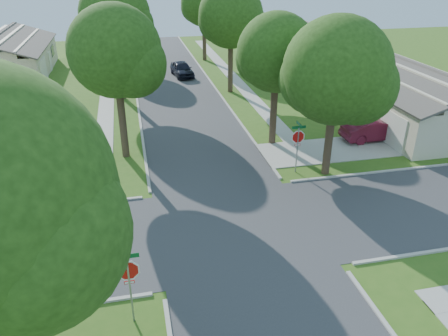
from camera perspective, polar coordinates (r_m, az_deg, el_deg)
ground at (r=20.11m, az=1.45°, el=-7.77°), size 100.00×100.00×0.00m
road_ns at (r=20.10m, az=1.45°, el=-7.75°), size 7.00×100.00×0.02m
sidewalk_ne at (r=44.77m, az=1.11°, el=11.86°), size 1.20×40.00×0.04m
sidewalk_nw at (r=43.65m, az=-14.94°, el=10.60°), size 1.20×40.00×0.04m
driveway at (r=28.46m, az=13.60°, el=2.33°), size 8.80×3.60×0.05m
stop_sign_sw at (r=14.72m, az=-12.38°, el=-13.34°), size 1.05×0.80×2.98m
stop_sign_ne at (r=24.42m, az=9.64°, el=3.75°), size 1.05×0.80×2.98m
tree_e_near at (r=27.22m, az=6.97°, el=14.27°), size 4.97×4.80×8.28m
tree_e_mid at (r=38.49m, az=0.97°, el=18.92°), size 5.59×5.40×9.21m
tree_e_far at (r=51.17m, az=-2.62°, el=20.46°), size 5.17×5.00×8.72m
tree_w_near at (r=25.66m, az=-13.89°, el=14.05°), size 5.38×5.20×8.97m
tree_w_mid at (r=37.44m, az=-13.94°, el=18.35°), size 5.80×5.60×9.56m
tree_w_far at (r=50.46m, az=-13.80°, el=19.16°), size 4.76×4.60×8.04m
tree_ne_corner at (r=23.55m, az=14.58°, el=11.59°), size 5.80×5.60×8.66m
house_ne_near at (r=35.12m, az=23.29°, el=8.12°), size 8.42×13.60×4.23m
house_ne_far at (r=50.34m, az=11.69°, el=14.73°), size 8.42×13.60×4.23m
house_nw_far at (r=50.53m, az=-26.51°, el=12.61°), size 8.42×13.60×4.23m
car_driveway at (r=30.68m, az=19.06°, el=4.81°), size 4.51×1.71×1.47m
car_curb_east at (r=45.02m, az=-5.51°, el=12.75°), size 2.24×4.44×1.45m
car_curb_west at (r=61.77m, az=-11.91°, el=15.93°), size 1.83×4.07×1.16m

